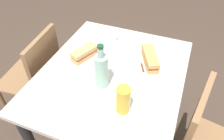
{
  "coord_description": "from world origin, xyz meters",
  "views": [
    {
      "loc": [
        -0.91,
        -0.36,
        1.63
      ],
      "look_at": [
        0.0,
        0.0,
        0.75
      ],
      "focal_mm": 34.4,
      "sensor_mm": 36.0,
      "label": 1
    }
  ],
  "objects": [
    {
      "name": "beer_glass",
      "position": [
        -0.25,
        -0.16,
        0.81
      ],
      "size": [
        0.07,
        0.07,
        0.16
      ],
      "primitive_type": "cylinder",
      "color": "gold",
      "rests_on": "dining_table"
    },
    {
      "name": "plate_near",
      "position": [
        0.16,
        -0.2,
        0.73
      ],
      "size": [
        0.24,
        0.24,
        0.01
      ],
      "primitive_type": "cylinder",
      "color": "silver",
      "rests_on": "dining_table"
    },
    {
      "name": "water_bottle",
      "position": [
        -0.12,
        0.02,
        0.84
      ],
      "size": [
        0.08,
        0.08,
        0.28
      ],
      "color": "#99C6B7",
      "rests_on": "dining_table"
    },
    {
      "name": "knife_far",
      "position": [
        0.06,
        0.27,
        0.75
      ],
      "size": [
        0.18,
        0.03,
        0.01
      ],
      "color": "silver",
      "rests_on": "plate_far"
    },
    {
      "name": "dining_table",
      "position": [
        0.0,
        0.0,
        0.61
      ],
      "size": [
        1.02,
        0.86,
        0.73
      ],
      "color": "silver",
      "rests_on": "ground"
    },
    {
      "name": "chair_far",
      "position": [
        0.01,
        0.63,
        0.48
      ],
      "size": [
        0.43,
        0.43,
        0.85
      ],
      "color": "#936B47",
      "rests_on": "ground"
    },
    {
      "name": "baguette_sandwich_near",
      "position": [
        0.16,
        -0.2,
        0.78
      ],
      "size": [
        0.23,
        0.16,
        0.07
      ],
      "color": "tan",
      "rests_on": "plate_near"
    },
    {
      "name": "baguette_sandwich_far",
      "position": [
        0.05,
        0.21,
        0.78
      ],
      "size": [
        0.2,
        0.13,
        0.07
      ],
      "color": "tan",
      "rests_on": "plate_far"
    },
    {
      "name": "olive_bowl",
      "position": [
        0.34,
        0.14,
        0.74
      ],
      "size": [
        0.1,
        0.1,
        0.03
      ],
      "primitive_type": "cylinder",
      "color": "silver",
      "rests_on": "dining_table"
    },
    {
      "name": "plate_far",
      "position": [
        0.05,
        0.21,
        0.73
      ],
      "size": [
        0.24,
        0.24,
        0.01
      ],
      "primitive_type": "cylinder",
      "color": "white",
      "rests_on": "dining_table"
    },
    {
      "name": "ground_plane",
      "position": [
        0.0,
        0.0,
        0.0
      ],
      "size": [
        8.0,
        8.0,
        0.0
      ],
      "primitive_type": "plane",
      "color": "#47382D"
    },
    {
      "name": "knife_near",
      "position": [
        0.13,
        -0.15,
        0.75
      ],
      "size": [
        0.17,
        0.09,
        0.01
      ],
      "color": "silver",
      "rests_on": "plate_near"
    }
  ]
}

